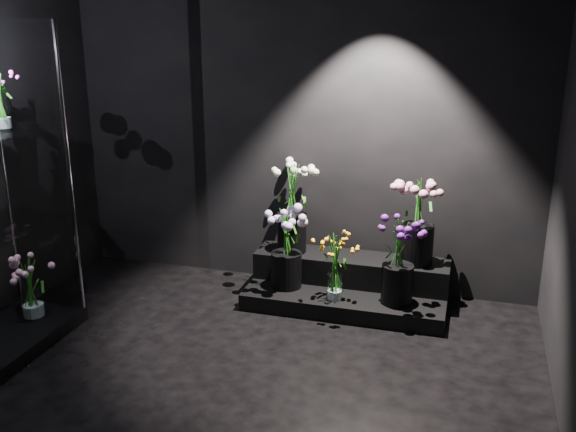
% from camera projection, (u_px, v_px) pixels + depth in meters
% --- Properties ---
extents(floor, '(4.00, 4.00, 0.00)m').
position_uv_depth(floor, '(213.00, 403.00, 3.90)').
color(floor, black).
rests_on(floor, ground).
extents(wall_back, '(4.00, 0.00, 4.00)m').
position_uv_depth(wall_back, '(301.00, 123.00, 5.31)').
color(wall_back, black).
rests_on(wall_back, floor).
extents(display_riser, '(1.60, 0.71, 0.36)m').
position_uv_depth(display_riser, '(348.00, 284.00, 5.26)').
color(display_riser, black).
rests_on(display_riser, floor).
extents(bouquet_orange_bells, '(0.32, 0.32, 0.56)m').
position_uv_depth(bouquet_orange_bells, '(335.00, 265.00, 4.93)').
color(bouquet_orange_bells, white).
rests_on(bouquet_orange_bells, display_riser).
extents(bouquet_lilac, '(0.42, 0.42, 0.66)m').
position_uv_depth(bouquet_lilac, '(286.00, 244.00, 5.14)').
color(bouquet_lilac, black).
rests_on(bouquet_lilac, display_riser).
extents(bouquet_purple, '(0.35, 0.35, 0.68)m').
position_uv_depth(bouquet_purple, '(399.00, 257.00, 4.84)').
color(bouquet_purple, black).
rests_on(bouquet_purple, display_riser).
extents(bouquet_cream_roses, '(0.47, 0.47, 0.74)m').
position_uv_depth(bouquet_cream_roses, '(292.00, 202.00, 5.27)').
color(bouquet_cream_roses, black).
rests_on(bouquet_cream_roses, display_riser).
extents(bouquet_pink_roses, '(0.45, 0.45, 0.69)m').
position_uv_depth(bouquet_pink_roses, '(418.00, 218.00, 5.03)').
color(bouquet_pink_roses, black).
rests_on(bouquet_pink_roses, display_riser).
extents(bouquet_case_magenta, '(0.24, 0.24, 0.38)m').
position_uv_depth(bouquet_case_magenta, '(0.00, 98.00, 4.25)').
color(bouquet_case_magenta, white).
rests_on(bouquet_case_magenta, display_case).
extents(bouquet_case_base_pink, '(0.37, 0.37, 0.44)m').
position_uv_depth(bouquet_case_base_pink, '(31.00, 287.00, 4.74)').
color(bouquet_case_base_pink, white).
rests_on(bouquet_case_base_pink, display_case).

